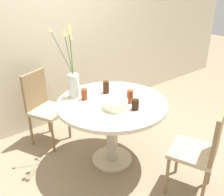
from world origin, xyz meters
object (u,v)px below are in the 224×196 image
object	(u,v)px
flower_vase	(73,79)
drink_glass_0	(84,94)
drink_glass_2	(130,97)
side_plate	(87,114)
birthday_cake	(116,104)
drink_glass_1	(135,105)
chair_far_back	(43,104)
chair_left_flank	(203,147)
drink_glass_3	(106,87)

from	to	relation	value
flower_vase	drink_glass_0	xyz separation A→B (m)	(0.06, -0.12, -0.15)
flower_vase	drink_glass_2	size ratio (longest dim) A/B	5.78
drink_glass_0	drink_glass_2	xyz separation A→B (m)	(0.32, -0.36, 0.01)
side_plate	flower_vase	bearing A→B (deg)	74.58
drink_glass_0	birthday_cake	bearing A→B (deg)	-71.63
drink_glass_1	chair_far_back	bearing A→B (deg)	111.71
chair_left_flank	side_plate	world-z (taller)	chair_left_flank
drink_glass_0	drink_glass_1	xyz separation A→B (m)	(0.26, -0.51, -0.01)
flower_vase	side_plate	distance (m)	0.48
chair_far_back	birthday_cake	distance (m)	1.11
birthday_cake	side_plate	size ratio (longest dim) A/B	1.38
flower_vase	drink_glass_3	xyz separation A→B (m)	(0.34, -0.13, -0.15)
chair_left_flank	drink_glass_0	xyz separation A→B (m)	(-0.54, 1.12, 0.30)
flower_vase	chair_left_flank	bearing A→B (deg)	-64.57
chair_left_flank	drink_glass_0	world-z (taller)	chair_left_flank
drink_glass_3	drink_glass_1	bearing A→B (deg)	-93.36
side_plate	drink_glass_0	size ratio (longest dim) A/B	1.40
drink_glass_1	drink_glass_2	xyz separation A→B (m)	(0.07, 0.15, 0.02)
chair_far_back	birthday_cake	bearing A→B (deg)	-96.82
chair_left_flank	birthday_cake	xyz separation A→B (m)	(-0.41, 0.75, 0.28)
chair_far_back	side_plate	distance (m)	0.97
drink_glass_1	drink_glass_2	size ratio (longest dim) A/B	0.77
birthday_cake	drink_glass_1	xyz separation A→B (m)	(0.13, -0.13, 0.01)
side_plate	drink_glass_1	size ratio (longest dim) A/B	1.61
drink_glass_2	drink_glass_3	world-z (taller)	drink_glass_2
birthday_cake	drink_glass_0	size ratio (longest dim) A/B	1.94
chair_left_flank	flower_vase	world-z (taller)	flower_vase
chair_left_flank	drink_glass_3	bearing A→B (deg)	-98.15
chair_far_back	drink_glass_2	bearing A→B (deg)	-87.04
side_plate	drink_glass_1	distance (m)	0.48
drink_glass_3	birthday_cake	bearing A→B (deg)	-113.93
flower_vase	drink_glass_0	distance (m)	0.20
chair_far_back	drink_glass_1	world-z (taller)	chair_far_back
side_plate	drink_glass_2	size ratio (longest dim) A/B	1.23
chair_left_flank	birthday_cake	size ratio (longest dim) A/B	3.98
chair_left_flank	drink_glass_2	world-z (taller)	chair_left_flank
chair_left_flank	drink_glass_3	size ratio (longest dim) A/B	6.89
flower_vase	drink_glass_2	bearing A→B (deg)	-51.87
side_plate	drink_glass_2	xyz separation A→B (m)	(0.49, -0.07, 0.06)
side_plate	drink_glass_3	distance (m)	0.54
birthday_cake	drink_glass_1	size ratio (longest dim) A/B	2.23
drink_glass_3	flower_vase	bearing A→B (deg)	159.40
side_plate	drink_glass_0	bearing A→B (deg)	59.89
chair_far_back	drink_glass_2	size ratio (longest dim) A/B	6.78
side_plate	drink_glass_2	distance (m)	0.50
drink_glass_2	drink_glass_3	distance (m)	0.36
chair_left_flank	birthday_cake	distance (m)	0.90
drink_glass_0	drink_glass_2	bearing A→B (deg)	-48.20
flower_vase	drink_glass_2	distance (m)	0.63
birthday_cake	drink_glass_2	xyz separation A→B (m)	(0.20, 0.01, 0.02)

